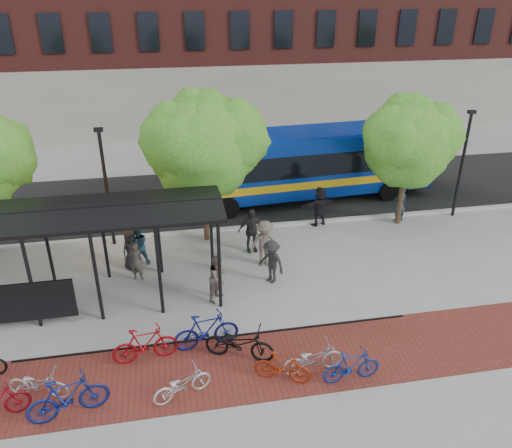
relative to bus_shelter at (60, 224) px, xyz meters
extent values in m
plane|color=#9E9E99|center=(8.13, 0.48, -3.00)|extent=(160.00, 160.00, 0.00)
cube|color=black|center=(8.13, 8.48, -2.99)|extent=(160.00, 8.00, 0.01)
cube|color=#B7B7B2|center=(8.13, 4.48, -2.94)|extent=(160.00, 0.25, 0.12)
cube|color=maroon|center=(6.13, -4.52, -3.00)|extent=(24.00, 3.00, 0.01)
cube|color=black|center=(4.83, -3.62, -3.00)|extent=(12.00, 0.05, 0.95)
cylinder|color=black|center=(-0.87, -1.37, -1.35)|extent=(0.12, 0.12, 3.30)
cylinder|color=black|center=(-0.87, 1.33, -1.35)|extent=(0.12, 0.12, 3.30)
cylinder|color=black|center=(1.13, -1.37, -1.35)|extent=(0.12, 0.12, 3.30)
cylinder|color=black|center=(1.13, 1.33, -1.35)|extent=(0.12, 0.12, 3.30)
cylinder|color=black|center=(3.13, -1.37, -1.35)|extent=(0.12, 0.12, 3.30)
cylinder|color=black|center=(3.13, 1.33, -1.35)|extent=(0.12, 0.12, 3.30)
cylinder|color=black|center=(5.13, -1.37, -1.35)|extent=(0.12, 0.12, 3.30)
cylinder|color=black|center=(5.13, 1.33, -1.35)|extent=(0.12, 0.12, 3.30)
cube|color=black|center=(-1.87, -1.42, -2.00)|extent=(4.50, 0.08, 1.40)
cube|color=black|center=(0.13, -0.72, 0.45)|extent=(10.60, 1.65, 0.29)
cube|color=black|center=(0.13, 0.68, 0.45)|extent=(10.60, 1.65, 0.29)
cube|color=black|center=(0.13, 1.38, 0.05)|extent=(9.00, 0.10, 0.40)
cube|color=black|center=(1.13, 1.43, -0.60)|extent=(2.40, 0.12, 0.70)
cube|color=#FF7200|center=(1.13, 1.51, -0.60)|extent=(2.20, 0.02, 0.55)
cylinder|color=#382619|center=(5.13, 3.78, -1.74)|extent=(0.24, 0.24, 2.52)
sphere|color=#34771F|center=(5.13, 3.78, 1.20)|extent=(4.20, 4.20, 4.20)
sphere|color=#34771F|center=(6.18, 3.98, 1.50)|extent=(3.36, 3.36, 3.36)
sphere|color=#34771F|center=(4.29, 3.48, 1.60)|extent=(3.15, 3.15, 3.15)
sphere|color=#34771F|center=(5.23, 4.18, 2.00)|extent=(2.94, 2.94, 2.94)
cylinder|color=#382619|center=(14.13, 3.78, -1.86)|extent=(0.24, 0.24, 2.27)
sphere|color=#34771F|center=(14.13, 3.78, 0.80)|extent=(3.80, 3.80, 3.80)
sphere|color=#34771F|center=(15.08, 3.98, 1.10)|extent=(3.04, 3.04, 3.04)
sphere|color=#34771F|center=(13.37, 3.48, 1.20)|extent=(2.85, 2.85, 2.85)
sphere|color=#34771F|center=(14.23, 4.18, 1.60)|extent=(2.66, 2.66, 2.66)
cylinder|color=black|center=(1.13, 4.08, -0.50)|extent=(0.14, 0.14, 5.00)
cube|color=black|center=(1.13, 4.08, 2.05)|extent=(0.35, 0.20, 0.15)
cylinder|color=black|center=(17.13, 4.08, -0.50)|extent=(0.14, 0.14, 5.00)
cube|color=black|center=(17.13, 4.08, 2.05)|extent=(0.35, 0.20, 0.15)
cube|color=#082C96|center=(10.47, 7.49, -0.98)|extent=(13.43, 3.84, 3.04)
cube|color=black|center=(10.47, 7.49, -0.73)|extent=(13.17, 3.86, 1.10)
cube|color=yellow|center=(10.47, 7.49, -1.73)|extent=(13.30, 3.88, 0.39)
cube|color=#082C96|center=(10.47, 7.49, 0.48)|extent=(13.14, 3.53, 0.20)
cylinder|color=black|center=(6.35, 5.75, -2.47)|extent=(1.08, 0.39, 1.06)
cylinder|color=black|center=(6.14, 8.61, -2.47)|extent=(1.08, 0.39, 1.06)
cylinder|color=black|center=(14.81, 6.37, -2.47)|extent=(1.08, 0.39, 1.06)
cylinder|color=black|center=(14.60, 9.24, -2.47)|extent=(1.08, 0.39, 1.06)
imported|color=#ACABAE|center=(-0.24, -4.67, -2.55)|extent=(1.82, 1.06, 0.90)
imported|color=navy|center=(0.68, -5.52, -2.37)|extent=(2.17, 1.08, 1.25)
imported|color=maroon|center=(2.61, -3.71, -2.41)|extent=(2.00, 0.77, 1.17)
imported|color=#B5B5B8|center=(3.60, -5.39, -2.56)|extent=(1.79, 1.15, 0.89)
imported|color=navy|center=(4.45, -3.43, -2.38)|extent=(2.11, 0.84, 1.23)
imported|color=black|center=(5.37, -4.12, -2.44)|extent=(2.24, 1.50, 1.12)
imported|color=#A02B0E|center=(6.42, -5.29, -2.51)|extent=(1.69, 1.09, 0.99)
imported|color=#99989B|center=(7.37, -5.08, -2.52)|extent=(1.88, 0.79, 0.96)
imported|color=navy|center=(8.34, -5.64, -2.48)|extent=(1.74, 0.59, 1.03)
imported|color=black|center=(2.01, 1.85, -2.18)|extent=(0.95, 0.92, 1.65)
imported|color=#443D36|center=(2.25, 0.96, -2.21)|extent=(0.68, 0.57, 1.58)
imported|color=#21394D|center=(2.28, 2.10, -2.14)|extent=(0.97, 0.83, 1.72)
imported|color=brown|center=(7.19, 1.14, -2.03)|extent=(1.35, 0.92, 1.93)
imported|color=#252525|center=(6.88, 2.37, -2.03)|extent=(1.18, 0.59, 1.93)
imported|color=black|center=(10.42, 4.28, -2.06)|extent=(1.82, 0.98, 1.87)
imported|color=#1E3447|center=(14.26, 4.01, -2.15)|extent=(0.66, 0.47, 1.69)
imported|color=brown|center=(5.13, -0.89, -2.13)|extent=(1.05, 1.07, 1.74)
imported|color=black|center=(7.20, -0.13, -2.13)|extent=(1.20, 1.28, 1.73)
camera|label=1|loc=(3.71, -15.81, 7.28)|focal=35.00mm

